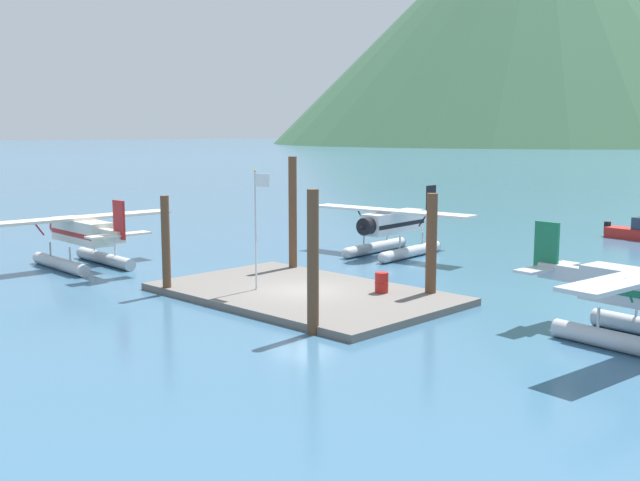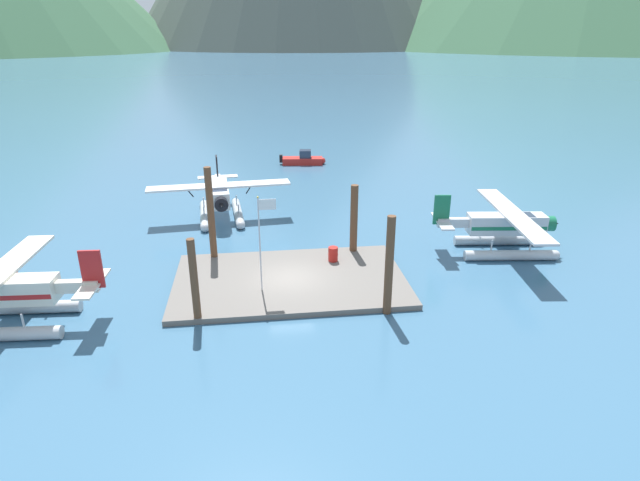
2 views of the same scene
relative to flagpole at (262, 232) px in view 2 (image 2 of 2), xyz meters
The scene contains 12 objects.
ground_plane 4.10m from the flagpole, 41.30° to the left, with size 1200.00×1200.00×0.00m, color #38607F.
dock_platform 3.97m from the flagpole, 41.30° to the left, with size 12.88×8.04×0.30m, color #66605B.
piling_near_left 4.37m from the flagpole, 143.08° to the right, with size 0.37×0.37×4.38m, color brown.
piling_near_right 6.71m from the flagpole, 24.21° to the right, with size 0.42×0.42×5.16m, color brown.
piling_far_left 5.76m from the flagpole, 121.01° to the left, with size 0.42×0.42×5.91m, color brown.
piling_far_right 7.56m from the flagpole, 39.74° to the left, with size 0.46×0.46×4.57m, color brown.
flagpole is the anchor object (origin of this frame).
fuel_drum 6.07m from the flagpole, 38.09° to the left, with size 0.62×0.62×0.88m.
seaplane_white_bow_left 13.38m from the flagpole, 102.63° to the left, with size 10.48×7.97×3.84m.
seaplane_silver_stbd_fwd 15.97m from the flagpole, 14.36° to the left, with size 7.95×10.49×3.84m.
seaplane_cream_port_aft 12.45m from the flagpole, behind, with size 7.98×10.46×3.84m.
boat_red_open_north 29.94m from the flagpole, 80.34° to the left, with size 4.88×1.94×1.50m.
Camera 2 is at (-1.68, -26.55, 13.22)m, focal length 29.41 mm.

